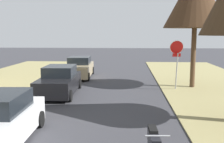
% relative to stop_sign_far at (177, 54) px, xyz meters
% --- Properties ---
extents(stop_sign_far, '(0.81, 0.64, 2.93)m').
position_rel_stop_sign_far_xyz_m(stop_sign_far, '(0.00, 0.00, 0.00)').
color(stop_sign_far, '#9EA0A5').
rests_on(stop_sign_far, grass_verge_right).
extents(parked_sedan_black, '(2.08, 4.46, 1.57)m').
position_rel_stop_sign_far_xyz_m(parked_sedan_black, '(-6.71, -1.56, -1.44)').
color(parked_sedan_black, black).
rests_on(parked_sedan_black, ground).
extents(parked_sedan_tan, '(2.08, 4.46, 1.57)m').
position_rel_stop_sign_far_xyz_m(parked_sedan_tan, '(-6.67, 4.32, -1.44)').
color(parked_sedan_tan, tan).
rests_on(parked_sedan_tan, ground).
extents(parked_motorcycle, '(0.60, 2.05, 0.97)m').
position_rel_stop_sign_far_xyz_m(parked_motorcycle, '(-2.16, -9.26, -1.68)').
color(parked_motorcycle, black).
rests_on(parked_motorcycle, ground).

